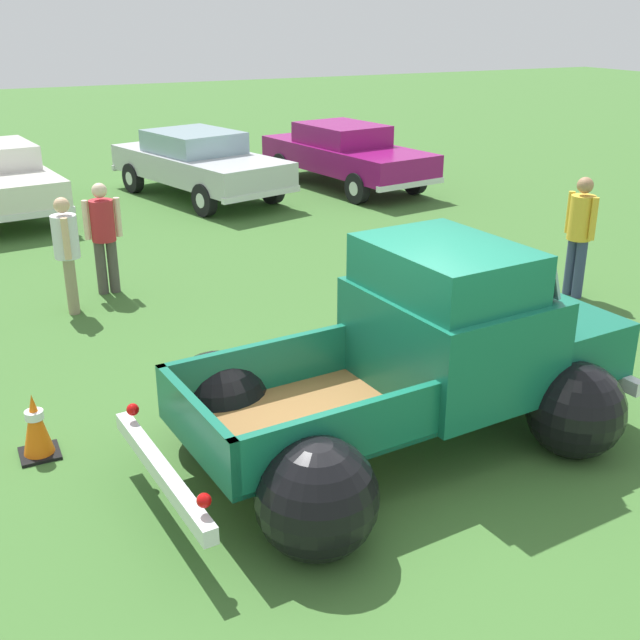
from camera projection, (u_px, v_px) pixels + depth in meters
ground_plane at (390, 447)px, 7.47m from camera, size 80.00×80.00×0.00m
vintage_pickup_truck at (426, 366)px, 7.38m from camera, size 4.76×3.07×1.96m
show_car_2 at (198, 162)px, 17.11m from camera, size 3.02×4.93×1.43m
show_car_3 at (345, 153)px, 18.16m from camera, size 2.53×4.88×1.43m
spectator_0 at (580, 229)px, 11.08m from camera, size 0.36×0.53×1.73m
spectator_1 at (104, 232)px, 11.22m from camera, size 0.53×0.36×1.62m
spectator_2 at (67, 248)px, 10.51m from camera, size 0.37×0.54×1.59m
lane_cone_0 at (36, 425)px, 7.23m from camera, size 0.36×0.36×0.63m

